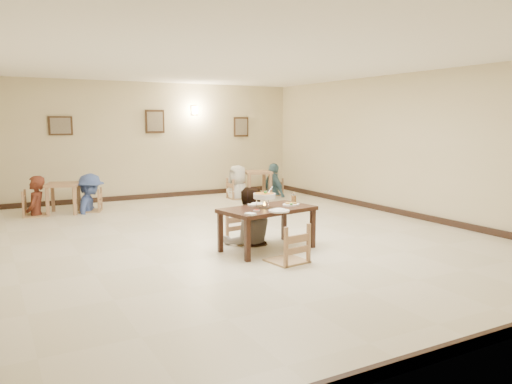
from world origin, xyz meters
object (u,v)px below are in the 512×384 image
bg_chair_rr (274,179)px  bg_table_left (63,189)px  curry_warmer (264,196)px  bg_chair_ll (35,192)px  bg_diner_b (89,174)px  bg_chair_lr (90,190)px  bg_diner_d (274,163)px  main_diner (248,187)px  chair_near (287,225)px  drink_glass (294,198)px  bg_chair_rl (238,180)px  bg_diner_c (238,165)px  bg_table_right (257,176)px  bg_diner_a (34,176)px  chair_far (243,214)px

bg_chair_rr → bg_table_left: bearing=-93.2°
curry_warmer → bg_table_left: 5.37m
bg_chair_ll → bg_diner_b: 1.17m
bg_diner_b → bg_chair_lr: bearing=51.3°
bg_chair_rr → bg_diner_d: size_ratio=0.50×
main_diner → bg_diner_b: bearing=-57.8°
chair_near → main_diner: size_ratio=0.57×
curry_warmer → drink_glass: bearing=15.0°
chair_near → bg_chair_rl: bearing=-117.3°
bg_table_left → bg_diner_c: 4.32m
curry_warmer → bg_diner_b: (-1.74, 4.82, -0.00)m
bg_diner_b → bg_diner_c: 3.74m
main_diner → bg_chair_lr: main_diner is taller
bg_table_right → bg_diner_c: bg_diner_c is taller
bg_table_left → bg_chair_lr: (0.56, -0.02, -0.06)m
bg_chair_lr → bg_diner_d: bg_diner_d is taller
bg_chair_lr → bg_diner_a: bearing=-69.5°
bg_table_right → bg_chair_ll: bg_chair_ll is taller
bg_diner_a → chair_far: bearing=52.6°
chair_far → main_diner: (0.04, -0.11, 0.45)m
drink_glass → bg_chair_lr: size_ratio=0.16×
main_diner → bg_table_right: size_ratio=2.24×
bg_chair_rl → main_diner: bearing=157.2°
curry_warmer → bg_chair_rr: size_ratio=0.44×
bg_chair_lr → bg_chair_rl: (3.74, 0.12, 0.02)m
bg_chair_rl → bg_diner_b: 3.76m
main_diner → bg_chair_rr: size_ratio=2.13×
chair_near → bg_diner_d: bg_diner_d is taller
bg_table_left → bg_chair_rr: bg_chair_rr is taller
bg_table_right → bg_chair_lr: bg_chair_lr is taller
drink_glass → bg_table_right: size_ratio=0.19×
main_diner → bg_chair_lr: bearing=-57.8°
bg_diner_b → bg_diner_c: size_ratio=0.97×
chair_far → main_diner: size_ratio=0.51×
curry_warmer → bg_chair_lr: curry_warmer is taller
curry_warmer → bg_diner_b: size_ratio=0.23×
bg_chair_rl → bg_diner_a: bg_diner_a is taller
main_diner → bg_diner_c: 4.86m
chair_near → bg_chair_lr: bearing=-80.5°
bg_table_right → bg_chair_rr: size_ratio=0.95×
curry_warmer → bg_chair_ll: size_ratio=0.37×
drink_glass → bg_diner_d: size_ratio=0.09×
chair_near → bg_chair_lr: chair_near is taller
drink_glass → chair_far: bearing=147.7°
chair_far → bg_chair_ll: size_ratio=0.92×
drink_glass → bg_diner_d: (2.48, 4.84, 0.13)m
drink_glass → bg_chair_lr: 5.23m
chair_near → curry_warmer: 0.81m
chair_near → bg_table_right: 6.26m
main_diner → bg_chair_ll: size_ratio=1.78×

